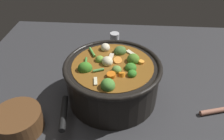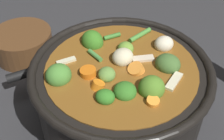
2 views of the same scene
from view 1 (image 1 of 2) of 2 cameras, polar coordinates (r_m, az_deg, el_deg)
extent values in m
plane|color=#2D2D30|center=(0.77, 0.14, -6.65)|extent=(1.10, 1.10, 0.00)
cylinder|color=black|center=(0.72, 0.15, -2.98)|extent=(0.29, 0.29, 0.13)
torus|color=black|center=(0.68, 0.15, 1.12)|extent=(0.30, 0.30, 0.01)
cylinder|color=brown|center=(0.72, 0.15, -2.67)|extent=(0.25, 0.25, 0.12)
ellipsoid|color=#347A24|center=(0.64, 5.10, -0.94)|extent=(0.04, 0.04, 0.02)
ellipsoid|color=#397821|center=(0.67, -6.83, 0.37)|extent=(0.05, 0.05, 0.04)
ellipsoid|color=olive|center=(0.66, 1.20, 0.12)|extent=(0.04, 0.04, 0.02)
ellipsoid|color=#446930|center=(0.74, 2.05, 4.79)|extent=(0.06, 0.06, 0.03)
ellipsoid|color=#347424|center=(0.67, 4.75, 0.57)|extent=(0.04, 0.04, 0.03)
ellipsoid|color=#508127|center=(0.70, 5.40, 2.63)|extent=(0.05, 0.05, 0.04)
ellipsoid|color=#4A8734|center=(0.60, -1.05, -3.86)|extent=(0.05, 0.05, 0.04)
ellipsoid|color=olive|center=(0.70, -3.11, 2.66)|extent=(0.03, 0.03, 0.02)
cylinder|color=orange|center=(0.64, 0.20, -1.47)|extent=(0.04, 0.04, 0.02)
cylinder|color=orange|center=(0.70, 1.43, 2.32)|extent=(0.03, 0.03, 0.02)
cylinder|color=orange|center=(0.70, 7.33, 1.92)|extent=(0.02, 0.02, 0.01)
cylinder|color=orange|center=(0.64, 2.55, -1.21)|extent=(0.02, 0.03, 0.02)
ellipsoid|color=beige|center=(0.69, -1.21, 2.16)|extent=(0.05, 0.05, 0.03)
ellipsoid|color=beige|center=(0.75, -1.69, 5.68)|extent=(0.04, 0.04, 0.03)
cylinder|color=#3B7B2E|center=(0.70, -6.61, 2.31)|extent=(0.01, 0.03, 0.01)
cylinder|color=#498D38|center=(0.74, -5.04, 4.50)|extent=(0.03, 0.05, 0.01)
cylinder|color=#498B3F|center=(0.66, -3.45, -0.02)|extent=(0.03, 0.02, 0.01)
cube|color=beige|center=(0.72, -0.28, 3.34)|extent=(0.02, 0.04, 0.01)
cube|color=beige|center=(0.73, 4.93, 4.20)|extent=(0.04, 0.04, 0.01)
cube|color=beige|center=(0.62, -4.17, -2.87)|extent=(0.01, 0.03, 0.01)
cylinder|color=silver|center=(0.96, 0.65, 6.39)|extent=(0.04, 0.04, 0.08)
cylinder|color=#B7B7BC|center=(0.94, 0.67, 8.82)|extent=(0.04, 0.04, 0.02)
cylinder|color=brown|center=(0.70, -22.60, -11.86)|extent=(0.14, 0.14, 0.06)
cylinder|color=black|center=(0.66, -12.10, -10.57)|extent=(0.04, 0.12, 0.02)
camera|label=2|loc=(0.53, 42.25, 19.82)|focal=48.18mm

